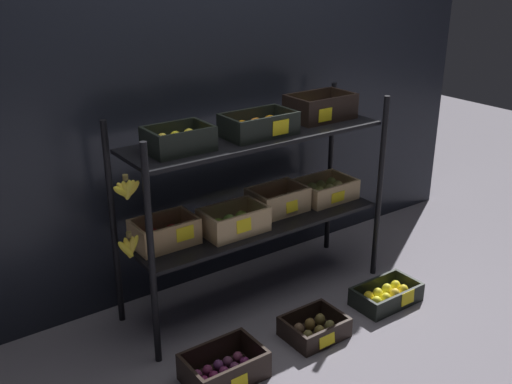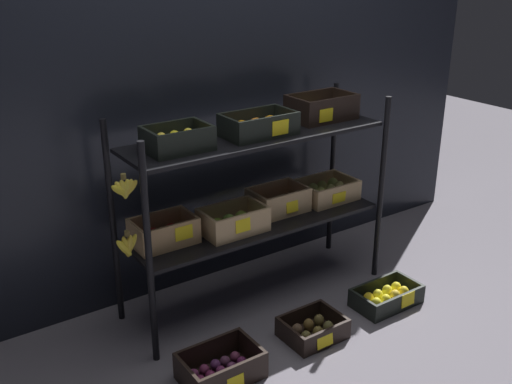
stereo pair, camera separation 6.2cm
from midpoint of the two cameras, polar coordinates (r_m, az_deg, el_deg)
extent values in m
plane|color=slate|center=(3.47, 0.52, -9.67)|extent=(10.00, 10.00, 0.00)
cube|color=black|center=(3.39, -3.44, 8.85)|extent=(3.84, 0.12, 2.11)
cylinder|color=black|center=(2.73, -9.44, -6.19)|extent=(0.03, 0.03, 1.09)
cylinder|color=black|center=(3.51, 12.23, 0.14)|extent=(0.03, 0.03, 1.09)
cylinder|color=black|center=(3.08, -12.82, -3.07)|extent=(0.03, 0.03, 1.09)
cylinder|color=black|center=(3.79, 7.69, 2.09)|extent=(0.03, 0.03, 1.09)
cube|color=black|center=(3.26, 0.54, -2.96)|extent=(1.41, 0.39, 0.02)
cube|color=black|center=(3.08, 0.58, 5.31)|extent=(1.41, 0.39, 0.02)
cube|color=tan|center=(3.05, -8.08, -4.70)|extent=(0.31, 0.21, 0.01)
cube|color=tan|center=(2.94, -7.32, -4.22)|extent=(0.31, 0.02, 0.12)
cube|color=tan|center=(3.09, -8.94, -2.93)|extent=(0.31, 0.02, 0.12)
cube|color=tan|center=(2.96, -10.70, -4.22)|extent=(0.02, 0.17, 0.12)
cube|color=tan|center=(3.08, -5.70, -2.91)|extent=(0.02, 0.17, 0.12)
sphere|color=red|center=(2.98, -8.71, -4.43)|extent=(0.07, 0.07, 0.07)
sphere|color=red|center=(3.03, -7.07, -3.91)|extent=(0.07, 0.07, 0.07)
sphere|color=red|center=(3.03, -9.19, -4.00)|extent=(0.07, 0.07, 0.07)
sphere|color=red|center=(3.07, -7.44, -3.60)|extent=(0.07, 0.07, 0.07)
cube|color=yellow|center=(2.95, -6.23, -3.86)|extent=(0.09, 0.01, 0.07)
cube|color=tan|center=(3.14, -1.61, -3.63)|extent=(0.33, 0.21, 0.01)
cube|color=tan|center=(3.04, -0.61, -3.17)|extent=(0.33, 0.02, 0.12)
cube|color=tan|center=(3.19, -2.58, -1.93)|extent=(0.33, 0.02, 0.12)
cube|color=tan|center=(3.04, -4.13, -3.22)|extent=(0.02, 0.18, 0.12)
cube|color=tan|center=(3.19, 0.77, -1.87)|extent=(0.02, 0.18, 0.12)
sphere|color=#91C749|center=(3.06, -2.56, -3.45)|extent=(0.07, 0.07, 0.07)
sphere|color=#7FB63B|center=(3.10, -1.28, -3.09)|extent=(0.07, 0.07, 0.07)
sphere|color=#90C146|center=(3.14, -0.12, -2.76)|extent=(0.07, 0.07, 0.07)
sphere|color=#88B631|center=(3.10, -3.08, -3.12)|extent=(0.07, 0.07, 0.07)
sphere|color=#84C046|center=(3.14, -1.97, -2.76)|extent=(0.07, 0.07, 0.07)
sphere|color=#90B83A|center=(3.18, -0.82, -2.43)|extent=(0.07, 0.07, 0.07)
cube|color=yellow|center=(3.02, -0.65, -3.19)|extent=(0.09, 0.01, 0.07)
cube|color=tan|center=(3.38, 2.61, -1.71)|extent=(0.31, 0.22, 0.01)
cube|color=tan|center=(3.28, 3.68, -1.18)|extent=(0.31, 0.02, 0.13)
cube|color=tan|center=(3.43, 1.63, -0.10)|extent=(0.31, 0.02, 0.13)
cube|color=tan|center=(3.27, 0.58, -1.19)|extent=(0.02, 0.18, 0.13)
cube|color=tan|center=(3.44, 4.59, -0.10)|extent=(0.02, 0.18, 0.13)
sphere|color=orange|center=(3.30, 1.94, -1.61)|extent=(0.06, 0.06, 0.06)
sphere|color=orange|center=(3.34, 2.95, -1.33)|extent=(0.06, 0.06, 0.06)
sphere|color=orange|center=(3.38, 3.97, -1.06)|extent=(0.06, 0.06, 0.06)
sphere|color=orange|center=(3.35, 1.32, -1.27)|extent=(0.06, 0.06, 0.06)
sphere|color=orange|center=(3.39, 2.34, -0.98)|extent=(0.06, 0.06, 0.06)
sphere|color=orange|center=(3.43, 3.29, -0.74)|extent=(0.06, 0.06, 0.06)
cube|color=yellow|center=(3.29, 3.99, -1.39)|extent=(0.08, 0.01, 0.06)
cube|color=tan|center=(3.57, 7.11, -0.55)|extent=(0.33, 0.25, 0.01)
cube|color=tan|center=(3.47, 8.40, -0.26)|extent=(0.33, 0.02, 0.11)
cube|color=tan|center=(3.63, 5.96, 0.88)|extent=(0.33, 0.02, 0.11)
cube|color=tan|center=(3.45, 5.19, -0.22)|extent=(0.02, 0.21, 0.11)
cube|color=tan|center=(3.65, 9.01, 0.83)|extent=(0.02, 0.21, 0.11)
ellipsoid|color=#ABB44D|center=(3.48, 6.62, -0.22)|extent=(0.07, 0.07, 0.09)
ellipsoid|color=tan|center=(3.52, 7.57, 0.02)|extent=(0.07, 0.07, 0.09)
ellipsoid|color=tan|center=(3.57, 8.43, 0.29)|extent=(0.07, 0.07, 0.09)
ellipsoid|color=#B2C259|center=(3.53, 5.91, 0.14)|extent=(0.07, 0.07, 0.09)
ellipsoid|color=#ADB251|center=(3.57, 6.75, 0.36)|extent=(0.07, 0.07, 0.09)
ellipsoid|color=#AFC056|center=(3.62, 7.77, 0.65)|extent=(0.07, 0.07, 0.09)
cube|color=yellow|center=(3.46, 8.37, -0.53)|extent=(0.10, 0.01, 0.06)
cube|color=black|center=(2.84, -6.77, 4.05)|extent=(0.30, 0.21, 0.01)
cube|color=black|center=(2.74, -5.87, 4.71)|extent=(0.30, 0.02, 0.11)
cube|color=black|center=(2.91, -7.73, 5.63)|extent=(0.30, 0.02, 0.11)
cube|color=black|center=(2.77, -9.44, 4.68)|extent=(0.02, 0.18, 0.11)
cube|color=black|center=(2.89, -4.32, 5.67)|extent=(0.02, 0.18, 0.11)
ellipsoid|color=yellow|center=(2.77, -7.83, 4.50)|extent=(0.06, 0.06, 0.08)
ellipsoid|color=yellow|center=(2.80, -6.54, 4.75)|extent=(0.06, 0.06, 0.08)
ellipsoid|color=yellow|center=(2.84, -5.19, 5.01)|extent=(0.06, 0.06, 0.08)
ellipsoid|color=yellow|center=(2.83, -8.31, 4.83)|extent=(0.06, 0.06, 0.08)
ellipsoid|color=yellow|center=(2.85, -7.08, 5.04)|extent=(0.06, 0.06, 0.08)
ellipsoid|color=yellow|center=(2.89, -5.80, 5.29)|extent=(0.06, 0.06, 0.08)
cube|color=black|center=(3.06, 0.80, 5.49)|extent=(0.37, 0.21, 0.01)
cube|color=black|center=(2.97, 1.91, 6.13)|extent=(0.37, 0.02, 0.11)
cube|color=black|center=(3.12, -0.24, 6.95)|extent=(0.37, 0.02, 0.11)
cube|color=black|center=(2.95, -2.01, 6.04)|extent=(0.02, 0.18, 0.11)
cube|color=black|center=(3.15, 3.45, 7.02)|extent=(0.02, 0.18, 0.11)
sphere|color=orange|center=(2.97, -0.29, 5.85)|extent=(0.07, 0.07, 0.07)
sphere|color=orange|center=(3.03, 1.13, 6.16)|extent=(0.07, 0.07, 0.07)
sphere|color=orange|center=(3.07, 2.38, 6.38)|extent=(0.07, 0.07, 0.07)
sphere|color=orange|center=(3.02, -0.74, 6.11)|extent=(0.07, 0.07, 0.07)
sphere|color=orange|center=(3.07, 0.53, 6.36)|extent=(0.07, 0.07, 0.07)
sphere|color=orange|center=(3.12, 1.91, 6.62)|extent=(0.07, 0.07, 0.07)
cube|color=yellow|center=(2.99, 2.92, 6.10)|extent=(0.10, 0.01, 0.07)
cube|color=black|center=(3.39, 6.70, 6.96)|extent=(0.36, 0.23, 0.01)
cube|color=black|center=(3.29, 7.98, 7.72)|extent=(0.36, 0.02, 0.13)
cube|color=black|center=(3.45, 5.59, 8.47)|extent=(0.36, 0.02, 0.13)
cube|color=black|center=(3.26, 4.44, 7.73)|extent=(0.02, 0.20, 0.13)
cube|color=black|center=(3.48, 8.92, 8.44)|extent=(0.02, 0.20, 0.13)
sphere|color=#E6C157|center=(3.30, 5.94, 7.33)|extent=(0.07, 0.07, 0.07)
sphere|color=#D9C656|center=(3.35, 7.08, 7.51)|extent=(0.07, 0.07, 0.07)
sphere|color=#DFC447|center=(3.41, 8.20, 7.72)|extent=(0.07, 0.07, 0.07)
sphere|color=#D2C057|center=(3.35, 5.22, 7.60)|extent=(0.07, 0.07, 0.07)
sphere|color=gold|center=(3.40, 6.41, 7.76)|extent=(0.07, 0.07, 0.07)
sphere|color=#E4BE4F|center=(3.46, 7.46, 7.96)|extent=(0.07, 0.07, 0.07)
cube|color=yellow|center=(3.25, 7.20, 7.21)|extent=(0.09, 0.01, 0.07)
cylinder|color=brown|center=(2.79, -11.49, -3.85)|extent=(0.02, 0.02, 0.02)
ellipsoid|color=yellow|center=(2.81, -11.76, -5.23)|extent=(0.09, 0.03, 0.11)
ellipsoid|color=yellow|center=(2.83, -11.57, -5.08)|extent=(0.05, 0.03, 0.12)
ellipsoid|color=yellow|center=(2.83, -11.28, -5.03)|extent=(0.05, 0.03, 0.12)
ellipsoid|color=yellow|center=(2.84, -11.11, -4.92)|extent=(0.08, 0.03, 0.11)
cylinder|color=brown|center=(2.67, -11.79, 1.46)|extent=(0.02, 0.02, 0.02)
ellipsoid|color=yellow|center=(2.68, -12.14, 0.14)|extent=(0.09, 0.03, 0.08)
ellipsoid|color=yellow|center=(2.69, -12.02, 0.23)|extent=(0.07, 0.03, 0.10)
ellipsoid|color=yellow|center=(2.69, -11.77, 0.25)|extent=(0.05, 0.03, 0.10)
ellipsoid|color=yellow|center=(2.69, -11.52, 0.28)|extent=(0.05, 0.03, 0.10)
ellipsoid|color=yellow|center=(2.69, -11.36, 0.31)|extent=(0.07, 0.03, 0.10)
ellipsoid|color=yellow|center=(2.69, -11.17, 0.34)|extent=(0.09, 0.03, 0.09)
cube|color=black|center=(2.88, -2.69, -17.03)|extent=(0.36, 0.24, 0.01)
cube|color=black|center=(2.76, -1.42, -17.16)|extent=(0.36, 0.02, 0.12)
cube|color=black|center=(2.92, -3.92, -14.82)|extent=(0.36, 0.02, 0.12)
cube|color=black|center=(2.77, -5.87, -17.13)|extent=(0.02, 0.21, 0.12)
cube|color=black|center=(2.91, 0.27, -14.81)|extent=(0.02, 0.21, 0.12)
sphere|color=#652A58|center=(2.80, -3.20, -17.52)|extent=(0.05, 0.05, 0.05)
sphere|color=#58204F|center=(2.83, -2.01, -17.13)|extent=(0.05, 0.05, 0.05)
sphere|color=#6A1E48|center=(2.85, -1.14, -16.77)|extent=(0.05, 0.05, 0.05)
sphere|color=#6C2E5A|center=(2.88, -0.12, -16.30)|extent=(0.05, 0.05, 0.05)
sphere|color=#6A1D46|center=(2.82, -4.65, -17.32)|extent=(0.05, 0.05, 0.05)
sphere|color=#6A1D48|center=(2.84, -3.68, -16.94)|extent=(0.05, 0.05, 0.05)
sphere|color=#6B2754|center=(2.86, -2.71, -16.56)|extent=(0.05, 0.05, 0.05)
sphere|color=#602E54|center=(2.88, -1.68, -16.21)|extent=(0.05, 0.05, 0.05)
sphere|color=#5E1D4E|center=(2.91, -0.72, -15.76)|extent=(0.05, 0.05, 0.05)
sphere|color=#60254A|center=(2.85, -5.27, -16.77)|extent=(0.05, 0.05, 0.05)
sphere|color=#6A264A|center=(2.88, -4.27, -16.40)|extent=(0.05, 0.05, 0.05)
sphere|color=#562A5B|center=(2.90, -3.23, -15.98)|extent=(0.05, 0.05, 0.05)
sphere|color=#572F49|center=(2.92, -2.32, -15.69)|extent=(0.05, 0.05, 0.05)
sphere|color=#6D2F4D|center=(2.94, -1.37, -15.29)|extent=(0.05, 0.05, 0.05)
cube|color=yellow|center=(2.77, -1.27, -17.59)|extent=(0.09, 0.01, 0.07)
cube|color=black|center=(3.15, 5.93, -13.33)|extent=(0.30, 0.24, 0.01)
cube|color=black|center=(3.05, 7.34, -13.47)|extent=(0.30, 0.02, 0.09)
cube|color=black|center=(3.19, 4.66, -11.62)|extent=(0.30, 0.02, 0.09)
cube|color=black|center=(3.04, 3.85, -13.43)|extent=(0.02, 0.21, 0.09)
cube|color=black|center=(3.20, 7.97, -11.66)|extent=(0.02, 0.21, 0.09)
ellipsoid|color=brown|center=(3.06, 5.35, -13.51)|extent=(0.05, 0.05, 0.07)
ellipsoid|color=brown|center=(3.10, 6.46, -13.06)|extent=(0.05, 0.05, 0.07)
ellipsoid|color=brown|center=(3.14, 7.43, -12.57)|extent=(0.05, 0.05, 0.07)
ellipsoid|color=brown|center=(3.11, 4.49, -12.87)|extent=(0.05, 0.05, 0.07)
ellipsoid|color=brown|center=(3.15, 5.56, -12.41)|extent=(0.05, 0.05, 0.07)
ellipsoid|color=brown|center=(3.19, 6.53, -11.98)|extent=(0.05, 0.05, 0.07)
cube|color=yellow|center=(3.04, 7.15, -13.81)|extent=(0.10, 0.01, 0.06)
cube|color=black|center=(3.46, 12.68, -10.21)|extent=(0.38, 0.22, 0.01)
cube|color=black|center=(3.38, 13.99, -10.15)|extent=(0.38, 0.02, 0.09)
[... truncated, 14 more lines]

